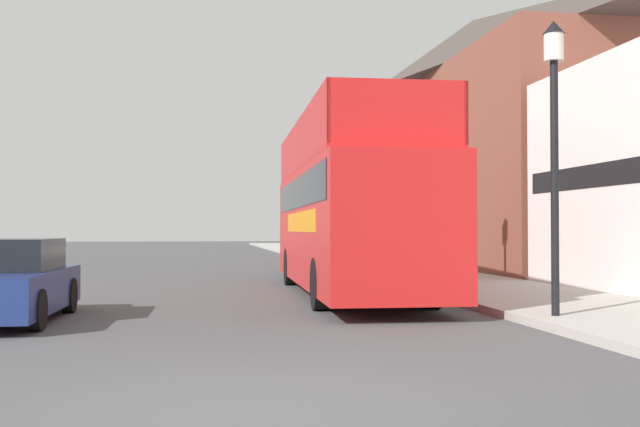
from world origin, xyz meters
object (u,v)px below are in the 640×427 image
object	(u,v)px
lamp_post_second	(424,162)
lamp_post_nearest	(554,112)
parked_car_ahead_of_bus	(323,255)
tour_bus	(348,216)
parked_car_far_side	(7,283)

from	to	relation	value
lamp_post_second	lamp_post_nearest	bearing A→B (deg)	-90.45
parked_car_ahead_of_bus	lamp_post_nearest	distance (m)	13.71
tour_bus	parked_car_far_side	bearing A→B (deg)	-146.15
parked_car_far_side	lamp_post_second	distance (m)	10.95
tour_bus	lamp_post_nearest	size ratio (longest dim) A/B	2.28
tour_bus	parked_car_far_side	size ratio (longest dim) A/B	2.65
parked_car_ahead_of_bus	parked_car_far_side	distance (m)	13.66
lamp_post_nearest	parked_car_ahead_of_bus	bearing A→B (deg)	97.09
lamp_post_nearest	tour_bus	bearing A→B (deg)	110.84
tour_bus	lamp_post_second	bearing A→B (deg)	33.67
parked_car_ahead_of_bus	lamp_post_second	xyz separation A→B (m)	(1.72, -5.94, 2.62)
parked_car_ahead_of_bus	lamp_post_nearest	bearing A→B (deg)	-82.54
parked_car_far_side	lamp_post_second	xyz separation A→B (m)	(9.02, 5.61, 2.68)
tour_bus	parked_car_ahead_of_bus	xyz separation A→B (m)	(0.61, 7.37, -1.16)
parked_car_far_side	lamp_post_nearest	xyz separation A→B (m)	(8.96, -1.78, 2.83)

